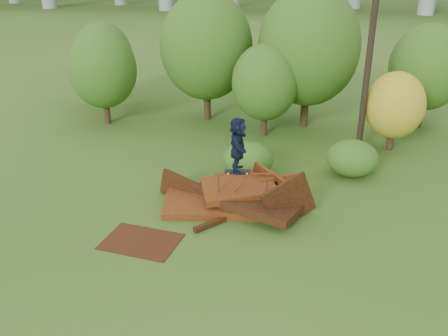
# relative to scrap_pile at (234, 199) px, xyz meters

# --- Properties ---
(ground) EXTENTS (240.00, 240.00, 0.00)m
(ground) POSITION_rel_scrap_pile_xyz_m (0.46, -2.13, -0.37)
(ground) COLOR #2D5116
(ground) RESTS_ON ground
(scrap_pile) EXTENTS (5.81, 3.59, 2.10)m
(scrap_pile) POSITION_rel_scrap_pile_xyz_m (0.00, 0.00, 0.00)
(scrap_pile) COLOR #49190D
(scrap_pile) RESTS_ON ground
(grind_rail) EXTENTS (1.94, 0.40, 1.49)m
(grind_rail) POSITION_rel_scrap_pile_xyz_m (0.31, -0.21, 0.67)
(grind_rail) COLOR maroon
(grind_rail) RESTS_ON ground
(skateboard) EXTENTS (0.91, 0.38, 0.09)m
(skateboard) POSITION_rel_scrap_pile_xyz_m (0.14, -0.24, 1.19)
(skateboard) COLOR black
(skateboard) RESTS_ON grind_rail
(skater) EXTENTS (0.77, 1.81, 1.89)m
(skater) POSITION_rel_scrap_pile_xyz_m (0.14, -0.24, 2.15)
(skater) COLOR black
(skater) RESTS_ON skateboard
(flat_plate) EXTENTS (2.59, 2.05, 0.03)m
(flat_plate) POSITION_rel_scrap_pile_xyz_m (-2.61, -2.65, -0.36)
(flat_plate) COLOR #3D1D0D
(flat_plate) RESTS_ON ground
(tree_0) EXTENTS (3.43, 3.43, 4.83)m
(tree_0) POSITION_rel_scrap_pile_xyz_m (-7.80, 8.23, 2.48)
(tree_0) COLOR black
(tree_0) RESTS_ON ground
(tree_1) EXTENTS (4.74, 4.74, 6.59)m
(tree_1) POSITION_rel_scrap_pile_xyz_m (-2.74, 9.72, 3.49)
(tree_1) COLOR black
(tree_1) RESTS_ON ground
(tree_2) EXTENTS (3.18, 3.18, 4.48)m
(tree_2) POSITION_rel_scrap_pile_xyz_m (0.44, 7.66, 2.27)
(tree_2) COLOR black
(tree_2) RESTS_ON ground
(tree_3) EXTENTS (4.99, 4.99, 6.93)m
(tree_3) POSITION_rel_scrap_pile_xyz_m (2.40, 9.32, 3.68)
(tree_3) COLOR black
(tree_3) RESTS_ON ground
(tree_4) EXTENTS (2.61, 2.61, 3.61)m
(tree_4) POSITION_rel_scrap_pile_xyz_m (6.30, 6.62, 1.72)
(tree_4) COLOR black
(tree_4) RESTS_ON ground
(tree_5) EXTENTS (3.71, 3.71, 5.22)m
(tree_5) POSITION_rel_scrap_pile_xyz_m (8.24, 10.10, 2.70)
(tree_5) COLOR black
(tree_5) RESTS_ON ground
(tree_6) EXTENTS (3.39, 3.39, 4.73)m
(tree_6) POSITION_rel_scrap_pile_xyz_m (-9.06, 11.51, 2.40)
(tree_6) COLOR black
(tree_6) RESTS_ON ground
(shrub_left) EXTENTS (2.04, 1.88, 1.41)m
(shrub_left) POSITION_rel_scrap_pile_xyz_m (0.20, 2.83, 0.33)
(shrub_left) COLOR #1A4512
(shrub_left) RESTS_ON ground
(shrub_right) EXTENTS (2.09, 1.91, 1.48)m
(shrub_right) POSITION_rel_scrap_pile_xyz_m (4.34, 3.51, 0.37)
(shrub_right) COLOR #1A4512
(shrub_right) RESTS_ON ground
(utility_pole) EXTENTS (1.40, 0.28, 11.15)m
(utility_pole) POSITION_rel_scrap_pile_xyz_m (4.89, 6.25, 5.28)
(utility_pole) COLOR black
(utility_pole) RESTS_ON ground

